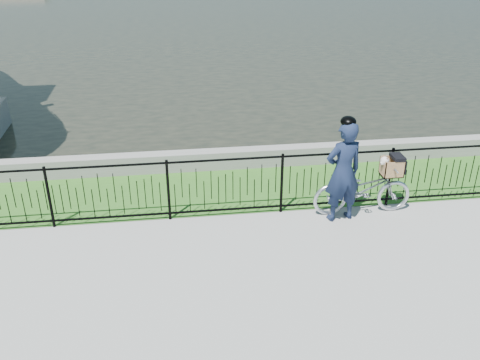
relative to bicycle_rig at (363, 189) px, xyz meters
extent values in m
plane|color=gray|center=(-2.44, -1.40, -0.48)|extent=(120.00, 120.00, 0.00)
cube|color=#326720|center=(-2.44, 1.20, -0.48)|extent=(60.00, 2.00, 0.01)
cube|color=gray|center=(-2.44, 2.20, -0.28)|extent=(60.00, 0.30, 0.40)
imported|color=silver|center=(-0.01, 0.00, -0.01)|extent=(1.78, 0.62, 0.94)
cube|color=black|center=(0.48, 0.00, 0.24)|extent=(0.38, 0.18, 0.02)
cube|color=#9C7448|center=(0.48, 0.00, 0.25)|extent=(0.36, 0.30, 0.01)
cube|color=#9C7448|center=(0.48, 0.14, 0.40)|extent=(0.36, 0.02, 0.31)
cube|color=#9C7448|center=(0.48, -0.14, 0.40)|extent=(0.36, 0.02, 0.31)
cube|color=#9C7448|center=(0.65, 0.00, 0.40)|extent=(0.01, 0.30, 0.31)
cube|color=#9C7448|center=(0.31, 0.00, 0.40)|extent=(0.01, 0.30, 0.31)
cube|color=black|center=(0.56, 0.00, 0.58)|extent=(0.20, 0.31, 0.06)
cube|color=black|center=(0.67, 0.00, 0.43)|extent=(0.02, 0.31, 0.25)
ellipsoid|color=silver|center=(0.46, 0.00, 0.37)|extent=(0.31, 0.22, 0.20)
sphere|color=silver|center=(0.32, -0.02, 0.53)|extent=(0.15, 0.15, 0.15)
sphere|color=silver|center=(0.27, -0.04, 0.50)|extent=(0.07, 0.07, 0.07)
sphere|color=black|center=(0.25, -0.05, 0.50)|extent=(0.02, 0.02, 0.02)
cone|color=#93593D|center=(0.32, 0.04, 0.59)|extent=(0.06, 0.08, 0.08)
cone|color=#93593D|center=(0.34, -0.06, 0.59)|extent=(0.06, 0.08, 0.08)
imported|color=#151F3A|center=(-0.46, -0.16, 0.44)|extent=(0.74, 0.56, 1.83)
ellipsoid|color=black|center=(-0.46, -0.16, 1.33)|extent=(0.26, 0.29, 0.18)
camera|label=1|loc=(-3.27, -8.07, 4.42)|focal=40.00mm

